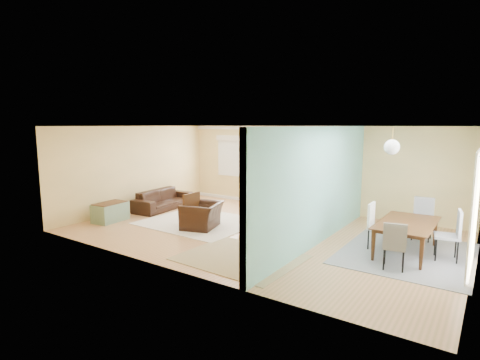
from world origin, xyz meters
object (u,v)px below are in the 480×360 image
(eames_chair, at_px, (202,216))
(credenza, at_px, (324,214))
(sofa, at_px, (163,199))
(green_chair, at_px, (294,204))
(dining_table, at_px, (408,238))

(eames_chair, xyz_separation_m, credenza, (2.64, 1.61, 0.07))
(sofa, relative_size, eames_chair, 2.06)
(eames_chair, xyz_separation_m, green_chair, (1.31, 2.65, -0.02))
(sofa, relative_size, credenza, 1.29)
(sofa, distance_m, credenza, 5.14)
(green_chair, height_order, dining_table, dining_table)
(dining_table, bearing_deg, credenza, 71.88)
(sofa, height_order, credenza, credenza)
(dining_table, bearing_deg, green_chair, 63.46)
(credenza, relative_size, dining_table, 0.87)
(credenza, bearing_deg, sofa, -173.48)
(green_chair, bearing_deg, dining_table, 175.00)
(sofa, xyz_separation_m, dining_table, (7.20, -0.12, 0.02))
(eames_chair, relative_size, green_chair, 1.48)
(sofa, xyz_separation_m, eames_chair, (2.46, -1.02, 0.02))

